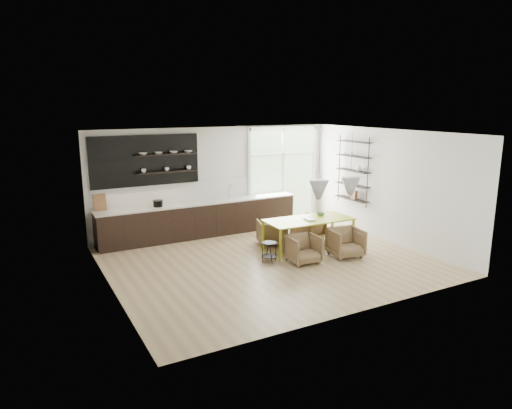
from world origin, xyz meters
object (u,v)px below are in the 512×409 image
object	(u,v)px
armchair_front_right	(346,243)
armchair_front_left	(303,249)
armchair_back_right	(308,227)
wire_stool	(269,249)
armchair_back_left	(272,232)
dining_table	(309,221)

from	to	relation	value
armchair_front_right	armchair_front_left	bearing A→B (deg)	-177.61
armchair_back_right	wire_stool	distance (m)	2.04
armchair_front_right	wire_stool	bearing A→B (deg)	171.87
armchair_back_right	armchair_front_right	xyz separation A→B (m)	(-0.01, -1.55, 0.01)
armchair_back_left	wire_stool	distance (m)	1.30
armchair_front_right	dining_table	bearing A→B (deg)	130.32
armchair_back_right	wire_stool	xyz separation A→B (m)	(-1.78, -1.01, -0.04)
armchair_front_right	armchair_back_left	bearing A→B (deg)	131.77
armchair_back_left	wire_stool	world-z (taller)	armchair_back_left
armchair_back_left	armchair_front_right	bearing A→B (deg)	140.27
armchair_back_left	armchair_front_right	distance (m)	1.94
armchair_back_left	armchair_back_right	size ratio (longest dim) A/B	0.97
armchair_back_right	dining_table	bearing A→B (deg)	37.48
armchair_back_right	armchair_front_left	xyz separation A→B (m)	(-1.13, -1.42, -0.01)
armchair_back_right	wire_stool	size ratio (longest dim) A/B	1.60
armchair_back_left	wire_stool	bearing A→B (deg)	74.35
dining_table	armchair_front_left	size ratio (longest dim) A/B	3.12
dining_table	armchair_back_right	distance (m)	0.98
armchair_back_left	armchair_front_right	size ratio (longest dim) A/B	0.95
armchair_back_right	armchair_front_right	size ratio (longest dim) A/B	0.98
dining_table	armchair_back_right	size ratio (longest dim) A/B	3.02
armchair_front_left	wire_stool	world-z (taller)	armchair_front_left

